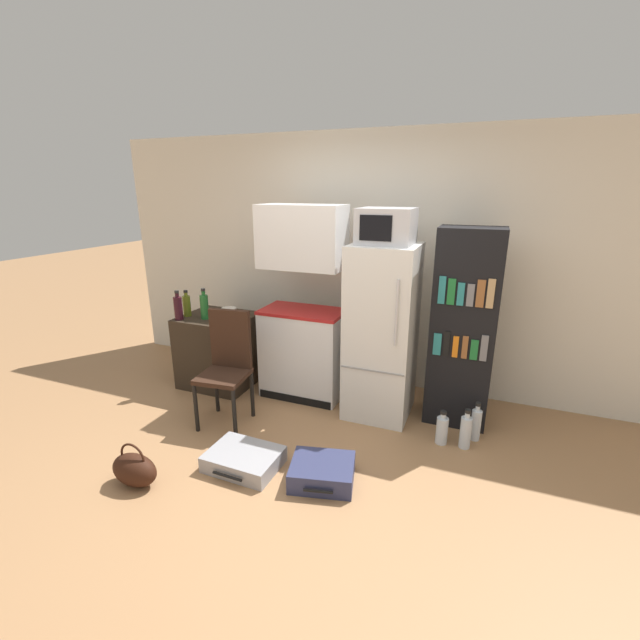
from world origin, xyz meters
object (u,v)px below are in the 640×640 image
at_px(refrigerator, 382,332).
at_px(suitcase_small_flat, 244,459).
at_px(water_bottle_back, 466,431).
at_px(microwave, 386,226).
at_px(kitchen_hutch, 303,314).
at_px(handbag, 134,469).
at_px(bottle_green_tall, 204,306).
at_px(bottle_olive_oil, 187,305).
at_px(suitcase_large_flat, 322,472).
at_px(chair, 227,359).
at_px(side_table, 220,350).
at_px(bottle_wine_dark, 178,308).
at_px(water_bottle_front, 442,430).
at_px(bowl, 229,310).
at_px(water_bottle_middle, 476,424).
at_px(bookshelf, 463,329).

height_order(refrigerator, suitcase_small_flat, refrigerator).
height_order(refrigerator, water_bottle_back, refrigerator).
relative_size(microwave, suitcase_small_flat, 0.83).
relative_size(kitchen_hutch, handbag, 5.27).
height_order(bottle_green_tall, suitcase_small_flat, bottle_green_tall).
relative_size(bottle_olive_oil, water_bottle_back, 0.80).
xyz_separation_m(bottle_olive_oil, water_bottle_back, (2.85, -0.19, -0.73)).
relative_size(bottle_green_tall, suitcase_small_flat, 0.58).
bearing_deg(suitcase_large_flat, chair, 141.48).
bearing_deg(chair, side_table, 123.95).
bearing_deg(chair, suitcase_small_flat, -56.05).
height_order(bottle_wine_dark, bottle_green_tall, bottle_green_tall).
bearing_deg(suitcase_large_flat, bottle_olive_oil, 138.44).
relative_size(side_table, suitcase_small_flat, 1.38).
relative_size(handbag, water_bottle_front, 1.22).
xyz_separation_m(kitchen_hutch, refrigerator, (0.81, -0.07, -0.07)).
xyz_separation_m(bowl, chair, (0.49, -0.79, -0.19)).
height_order(microwave, suitcase_small_flat, microwave).
relative_size(refrigerator, suitcase_small_flat, 2.90).
height_order(refrigerator, microwave, microwave).
relative_size(suitcase_small_flat, handbag, 1.52).
bearing_deg(bottle_green_tall, handbag, -73.42).
bearing_deg(refrigerator, side_table, -179.12).
height_order(bottle_wine_dark, water_bottle_back, bottle_wine_dark).
xyz_separation_m(kitchen_hutch, bottle_green_tall, (-1.00, -0.22, 0.03)).
bearing_deg(water_bottle_front, bowl, 168.37).
bearing_deg(bottle_olive_oil, bowl, 41.72).
distance_m(kitchen_hutch, suitcase_large_flat, 1.61).
relative_size(kitchen_hutch, water_bottle_middle, 5.51).
height_order(chair, water_bottle_back, chair).
bearing_deg(microwave, bottle_olive_oil, -176.25).
height_order(suitcase_large_flat, water_bottle_front, water_bottle_front).
height_order(bookshelf, chair, bookshelf).
bearing_deg(bottle_wine_dark, kitchen_hutch, 15.53).
distance_m(bowl, suitcase_small_flat, 1.83).
relative_size(refrigerator, water_bottle_middle, 4.60).
bearing_deg(bottle_green_tall, suitcase_large_flat, -30.79).
bearing_deg(side_table, bowl, 80.36).
xyz_separation_m(bookshelf, chair, (-1.92, -0.76, -0.28)).
height_order(kitchen_hutch, bookshelf, kitchen_hutch).
distance_m(handbag, water_bottle_front, 2.39).
bearing_deg(bottle_wine_dark, microwave, 7.62).
bearing_deg(bottle_green_tall, water_bottle_middle, -0.44).
bearing_deg(bottle_wine_dark, water_bottle_back, -1.04).
relative_size(bookshelf, suitcase_large_flat, 3.29).
distance_m(side_table, bottle_green_tall, 0.53).
relative_size(kitchen_hutch, bookshelf, 1.09).
height_order(bottle_green_tall, water_bottle_front, bottle_green_tall).
relative_size(kitchen_hutch, chair, 1.86).
distance_m(bottle_wine_dark, water_bottle_middle, 3.01).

